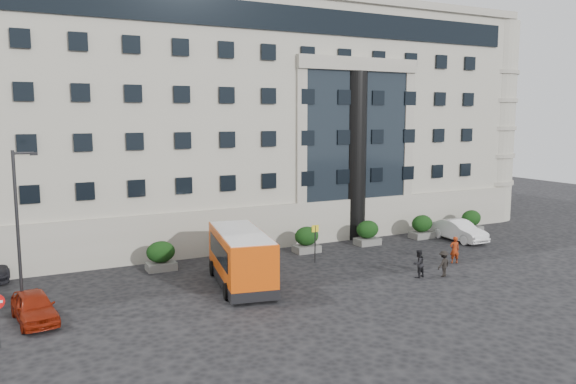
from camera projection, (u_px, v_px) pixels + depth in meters
name	position (u px, v px, depth m)	size (l,w,h in m)	color
ground	(272.00, 296.00, 30.08)	(120.00, 120.00, 0.00)	black
civic_building	(228.00, 123.00, 51.02)	(44.00, 24.00, 18.00)	#A8A394
entrance_column	(355.00, 156.00, 43.68)	(1.80, 1.80, 13.00)	black
hedge_a	(161.00, 256.00, 35.08)	(1.80, 1.26, 1.84)	#585856
hedge_b	(238.00, 247.00, 37.40)	(1.80, 1.26, 1.84)	#585856
hedge_c	(307.00, 239.00, 39.72)	(1.80, 1.26, 1.84)	#585856
hedge_d	(368.00, 233.00, 42.03)	(1.80, 1.26, 1.84)	#585856
hedge_e	(422.00, 226.00, 44.35)	(1.80, 1.26, 1.84)	#585856
hedge_f	(471.00, 221.00, 46.67)	(1.80, 1.26, 1.84)	#585856
street_lamp	(19.00, 226.00, 26.83)	(1.16, 0.18, 8.00)	#262628
bus_stop_sign	(315.00, 237.00, 36.73)	(0.50, 0.08, 2.52)	#262628
minibus	(241.00, 256.00, 31.89)	(3.87, 7.78, 3.10)	#D5480A
red_truck	(15.00, 239.00, 37.70)	(3.03, 5.38, 2.75)	maroon
parked_car_a	(34.00, 307.00, 26.31)	(1.67, 4.16, 1.42)	maroon
white_taxi	(459.00, 231.00, 43.43)	(1.69, 4.85, 1.60)	silver
pedestrian_a	(455.00, 250.00, 36.77)	(0.65, 0.43, 1.78)	maroon
pedestrian_b	(418.00, 264.00, 33.49)	(0.82, 0.64, 1.69)	black
pedestrian_c	(444.00, 264.00, 33.70)	(1.03, 0.59, 1.59)	black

